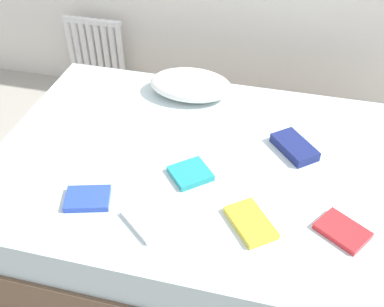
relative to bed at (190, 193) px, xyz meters
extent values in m
plane|color=#9E998E|center=(0.00, 0.00, -0.25)|extent=(8.00, 8.00, 0.00)
cube|color=brown|center=(0.00, 0.00, -0.11)|extent=(2.00, 1.50, 0.28)
cube|color=silver|center=(0.00, 0.00, 0.14)|extent=(1.96, 1.46, 0.22)
cylinder|color=white|center=(-1.24, 1.20, 0.10)|extent=(0.04, 0.04, 0.51)
cylinder|color=white|center=(-1.19, 1.20, 0.10)|extent=(0.04, 0.04, 0.51)
cylinder|color=white|center=(-1.13, 1.20, 0.10)|extent=(0.04, 0.04, 0.51)
cylinder|color=white|center=(-1.07, 1.20, 0.10)|extent=(0.04, 0.04, 0.51)
cylinder|color=white|center=(-1.01, 1.20, 0.10)|extent=(0.04, 0.04, 0.51)
cylinder|color=white|center=(-0.96, 1.20, 0.10)|extent=(0.04, 0.04, 0.51)
cylinder|color=white|center=(-0.90, 1.20, 0.10)|extent=(0.04, 0.04, 0.51)
cylinder|color=white|center=(-0.84, 1.20, 0.10)|extent=(0.04, 0.04, 0.51)
cube|color=white|center=(-1.04, 1.20, 0.33)|extent=(0.45, 0.04, 0.04)
cube|color=white|center=(-1.04, 1.20, -0.14)|extent=(0.45, 0.04, 0.04)
ellipsoid|color=white|center=(-0.13, 0.55, 0.32)|extent=(0.48, 0.32, 0.14)
cube|color=white|center=(-0.06, -0.45, 0.26)|extent=(0.27, 0.27, 0.02)
cube|color=teal|center=(0.04, -0.13, 0.27)|extent=(0.24, 0.24, 0.03)
cube|color=#2847B7|center=(-0.37, -0.41, 0.27)|extent=(0.23, 0.19, 0.03)
cube|color=yellow|center=(0.36, -0.37, 0.27)|extent=(0.26, 0.27, 0.03)
cube|color=red|center=(0.74, -0.32, 0.27)|extent=(0.25, 0.23, 0.03)
cube|color=navy|center=(0.50, 0.17, 0.28)|extent=(0.26, 0.27, 0.05)
camera|label=1|loc=(0.43, -1.68, 1.74)|focal=42.89mm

